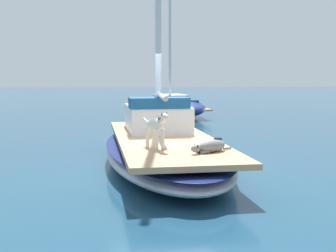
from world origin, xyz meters
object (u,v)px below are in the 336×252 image
object	(u,v)px
moored_boat_far_astern	(173,105)
sailboat_main	(164,151)
dog_white	(156,126)
dog_grey	(210,146)
deck_winch	(218,144)

from	to	relation	value
moored_boat_far_astern	sailboat_main	bearing A→B (deg)	-96.37
moored_boat_far_astern	dog_white	bearing A→B (deg)	-96.74
dog_white	dog_grey	bearing A→B (deg)	-28.17
deck_winch	dog_grey	bearing A→B (deg)	-121.30
dog_grey	deck_winch	bearing A→B (deg)	58.70
deck_winch	dog_white	bearing A→B (deg)	171.98
sailboat_main	dog_grey	xyz separation A→B (m)	(0.65, -2.10, 0.43)
deck_winch	moored_boat_far_astern	bearing A→B (deg)	87.90
dog_grey	deck_winch	world-z (taller)	dog_grey
moored_boat_far_astern	deck_winch	bearing A→B (deg)	-92.10
sailboat_main	dog_grey	size ratio (longest dim) A/B	8.81
sailboat_main	dog_white	distance (m)	1.79
dog_white	dog_grey	world-z (taller)	dog_white
dog_white	dog_grey	size ratio (longest dim) A/B	1.05
sailboat_main	dog_white	xyz separation A→B (m)	(-0.27, -1.60, 0.75)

